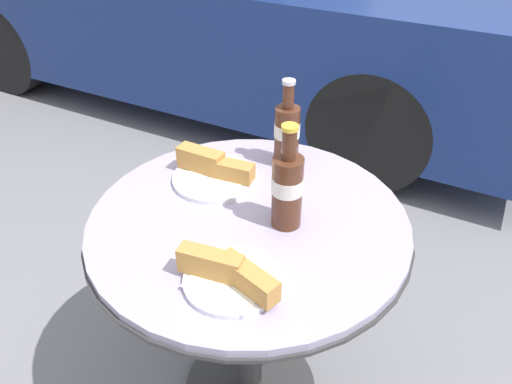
{
  "coord_description": "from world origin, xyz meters",
  "views": [
    {
      "loc": [
        0.45,
        -0.82,
        1.41
      ],
      "look_at": [
        0.0,
        0.04,
        0.73
      ],
      "focal_mm": 35.0,
      "sensor_mm": 36.0,
      "label": 1
    }
  ],
  "objects": [
    {
      "name": "lunch_plate_far",
      "position": [
        0.07,
        -0.21,
        0.71
      ],
      "size": [
        0.23,
        0.2,
        0.07
      ],
      "color": "white",
      "rests_on": "bistro_table"
    },
    {
      "name": "cola_bottle_left",
      "position": [
        0.09,
        0.02,
        0.78
      ],
      "size": [
        0.07,
        0.07,
        0.26
      ],
      "color": "#4C2819",
      "rests_on": "bistro_table"
    },
    {
      "name": "cola_bottle_right",
      "position": [
        -0.03,
        0.26,
        0.78
      ],
      "size": [
        0.07,
        0.07,
        0.24
      ],
      "color": "#4C2819",
      "rests_on": "bistro_table"
    },
    {
      "name": "bistro_table",
      "position": [
        0.0,
        0.0,
        0.54
      ],
      "size": [
        0.77,
        0.77,
        0.68
      ],
      "color": "#333333",
      "rests_on": "ground_plane"
    },
    {
      "name": "lunch_plate_near",
      "position": [
        -0.16,
        0.1,
        0.71
      ],
      "size": [
        0.23,
        0.23,
        0.07
      ],
      "color": "white",
      "rests_on": "bistro_table"
    }
  ]
}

